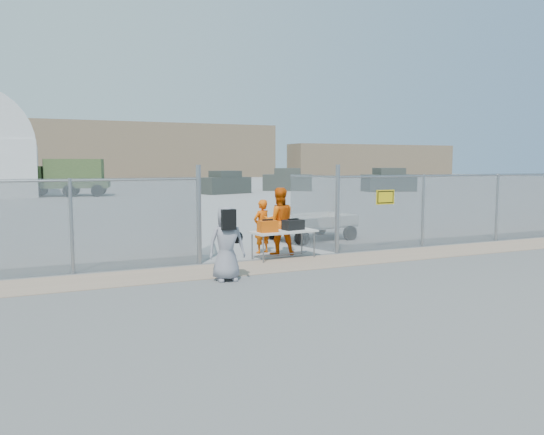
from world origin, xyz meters
name	(u,v)px	position (x,y,z in m)	size (l,w,h in m)	color
ground	(306,272)	(0.00, 0.00, 0.00)	(160.00, 160.00, 0.00)	#545454
tarmac_inside	(105,189)	(0.00, 42.00, 0.01)	(160.00, 80.00, 0.01)	gray
dirt_strip	(288,265)	(0.00, 1.00, 0.01)	(44.00, 1.60, 0.01)	tan
distant_hills	(112,150)	(5.00, 78.00, 4.50)	(140.00, 6.00, 9.00)	#7F684F
chain_link_fence	(272,217)	(0.00, 2.00, 1.10)	(40.00, 0.20, 2.20)	gray
folding_table	(283,245)	(0.26, 1.83, 0.38)	(1.78, 0.74, 0.76)	silver
orange_bag	(268,226)	(-0.25, 1.72, 0.91)	(0.48, 0.32, 0.30)	#DF540A
black_duffel	(293,225)	(0.57, 1.88, 0.89)	(0.55, 0.33, 0.27)	black
security_worker_left	(262,227)	(0.05, 2.83, 0.76)	(0.56, 0.37, 1.53)	#EA5908
security_worker_right	(279,221)	(0.41, 2.45, 0.93)	(0.91, 0.71, 1.87)	#EA5908
visitor	(226,244)	(-1.97, -0.06, 0.81)	(0.80, 0.52, 1.63)	gray
utility_trailer	(312,227)	(2.54, 4.56, 0.44)	(3.62, 1.86, 0.88)	silver
military_truck	(69,178)	(-3.68, 32.17, 1.41)	(5.91, 2.18, 2.82)	#43582D
parked_vehicle_near	(225,183)	(8.21, 30.38, 0.92)	(4.05, 1.83, 1.83)	#383C37
parked_vehicle_mid	(288,180)	(14.93, 32.71, 0.99)	(4.40, 1.99, 1.99)	#383C37
parked_vehicle_far	(389,180)	(22.59, 28.00, 1.01)	(4.48, 2.03, 2.03)	#383C37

